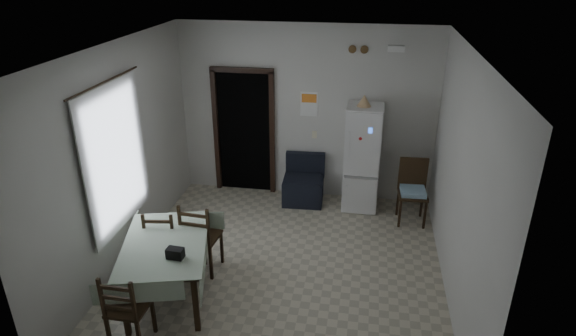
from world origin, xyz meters
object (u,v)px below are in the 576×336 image
(corner_chair, at_px, (413,193))
(dining_chair_far_left, at_px, (164,240))
(dining_chair_near_head, at_px, (129,307))
(fridge, at_px, (362,158))
(navy_seat, at_px, (303,180))
(dining_chair_far_right, at_px, (202,236))
(dining_table, at_px, (168,270))

(corner_chair, bearing_deg, dining_chair_far_left, -153.07)
(corner_chair, bearing_deg, dining_chair_near_head, -137.66)
(fridge, height_order, corner_chair, fridge)
(navy_seat, distance_m, dining_chair_far_left, 2.69)
(corner_chair, relative_size, dining_chair_far_right, 0.98)
(dining_table, xyz_separation_m, dining_chair_near_head, (-0.10, -0.79, 0.09))
(dining_chair_far_left, distance_m, dining_chair_near_head, 1.27)
(navy_seat, distance_m, dining_chair_near_head, 3.76)
(dining_table, distance_m, dining_chair_near_head, 0.80)
(dining_chair_far_left, height_order, dining_chair_near_head, dining_chair_far_left)
(navy_seat, relative_size, dining_chair_far_right, 0.78)
(dining_chair_near_head, bearing_deg, fridge, -122.63)
(navy_seat, xyz_separation_m, dining_chair_far_right, (-1.04, -2.11, 0.11))
(dining_table, height_order, dining_chair_far_right, dining_chair_far_right)
(fridge, bearing_deg, dining_chair_far_left, -136.71)
(corner_chair, height_order, dining_chair_far_left, corner_chair)
(dining_table, height_order, dining_chair_far_left, dining_chair_far_left)
(dining_chair_far_right, bearing_deg, fridge, -128.68)
(navy_seat, distance_m, dining_chair_far_right, 2.35)
(navy_seat, bearing_deg, fridge, -2.90)
(dining_chair_far_left, bearing_deg, dining_chair_far_right, -173.07)
(corner_chair, bearing_deg, fridge, 151.59)
(navy_seat, height_order, dining_table, navy_seat)
(dining_table, bearing_deg, dining_chair_far_left, 101.41)
(navy_seat, relative_size, corner_chair, 0.79)
(fridge, distance_m, dining_chair_far_left, 3.34)
(dining_table, bearing_deg, corner_chair, 22.64)
(fridge, distance_m, navy_seat, 1.05)
(dining_chair_far_right, bearing_deg, corner_chair, -143.69)
(fridge, height_order, dining_chair_far_right, fridge)
(navy_seat, bearing_deg, dining_chair_far_right, -119.09)
(corner_chair, xyz_separation_m, dining_chair_far_left, (-3.25, -1.85, -0.03))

